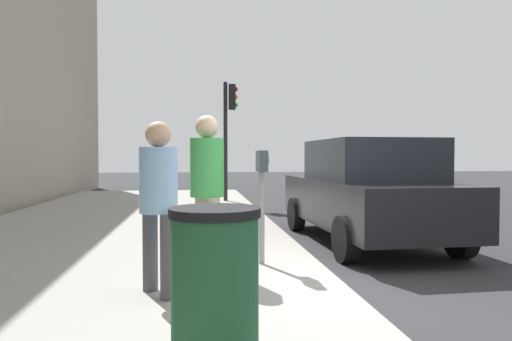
# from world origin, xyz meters

# --- Properties ---
(ground_plane) EXTENTS (80.00, 80.00, 0.00)m
(ground_plane) POSITION_xyz_m (0.00, 0.00, 0.00)
(ground_plane) COLOR #2B2B2D
(ground_plane) RESTS_ON ground
(sidewalk_slab) EXTENTS (28.00, 6.00, 0.15)m
(sidewalk_slab) POSITION_xyz_m (0.00, 3.00, 0.07)
(sidewalk_slab) COLOR gray
(sidewalk_slab) RESTS_ON ground_plane
(parking_meter) EXTENTS (0.36, 0.12, 1.41)m
(parking_meter) POSITION_xyz_m (1.01, 0.75, 1.17)
(parking_meter) COLOR gray
(parking_meter) RESTS_ON sidewalk_slab
(pedestrian_at_meter) EXTENTS (0.52, 0.40, 1.82)m
(pedestrian_at_meter) POSITION_xyz_m (0.79, 1.43, 1.23)
(pedestrian_at_meter) COLOR tan
(pedestrian_at_meter) RESTS_ON sidewalk_slab
(pedestrian_bystander) EXTENTS (0.46, 0.36, 1.67)m
(pedestrian_bystander) POSITION_xyz_m (-0.13, 1.91, 1.12)
(pedestrian_bystander) COLOR #47474C
(pedestrian_bystander) RESTS_ON sidewalk_slab
(parked_sedan_near) EXTENTS (4.45, 2.08, 1.77)m
(parked_sedan_near) POSITION_xyz_m (2.96, -1.35, 0.89)
(parked_sedan_near) COLOR black
(parked_sedan_near) RESTS_ON ground_plane
(traffic_signal) EXTENTS (0.24, 0.44, 3.60)m
(traffic_signal) POSITION_xyz_m (9.34, 0.58, 2.58)
(traffic_signal) COLOR black
(traffic_signal) RESTS_ON sidewalk_slab
(trash_bin) EXTENTS (0.59, 0.59, 1.01)m
(trash_bin) POSITION_xyz_m (-1.70, 1.43, 0.66)
(trash_bin) COLOR #1E4C2D
(trash_bin) RESTS_ON sidewalk_slab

